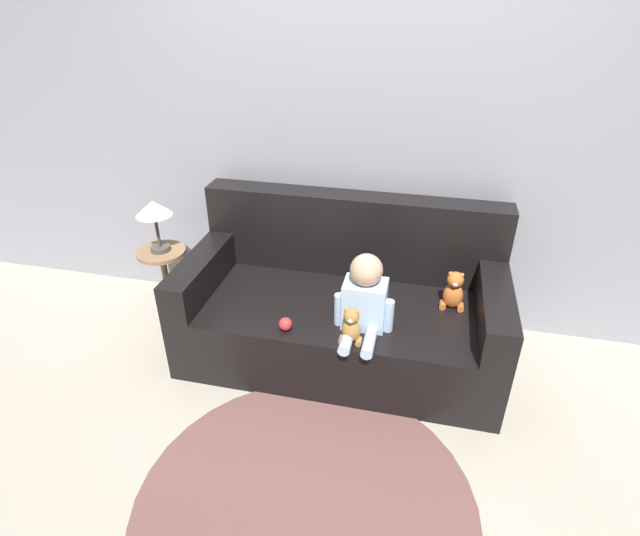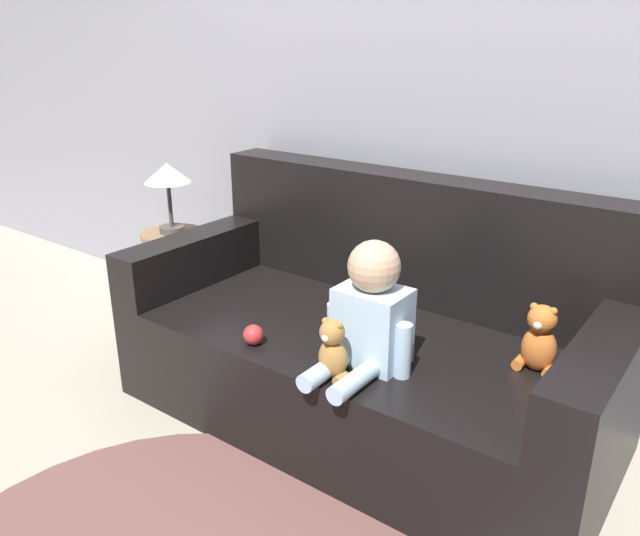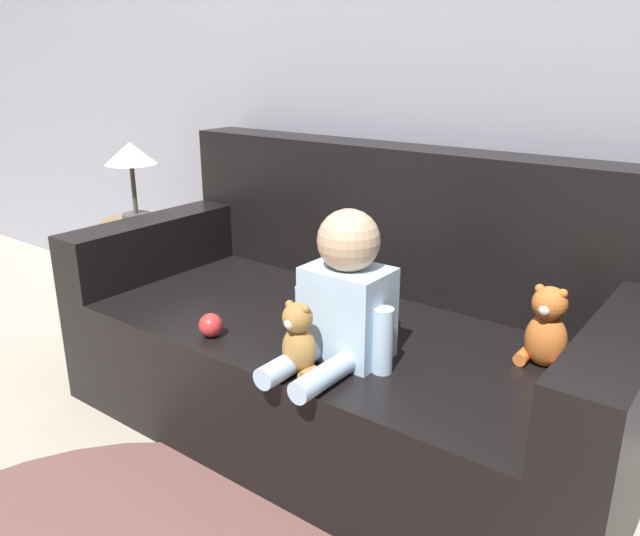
% 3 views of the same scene
% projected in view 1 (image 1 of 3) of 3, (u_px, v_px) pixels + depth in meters
% --- Properties ---
extents(ground_plane, '(12.00, 12.00, 0.00)m').
position_uv_depth(ground_plane, '(340.00, 353.00, 3.05)').
color(ground_plane, '#B7AD99').
extents(wall_back, '(8.00, 0.05, 2.60)m').
position_uv_depth(wall_back, '(362.00, 118.00, 2.85)').
color(wall_back, '#93939E').
rests_on(wall_back, ground_plane).
extents(couch, '(1.81, 0.88, 0.90)m').
position_uv_depth(couch, '(343.00, 306.00, 2.96)').
color(couch, black).
rests_on(couch, ground_plane).
extents(person_baby, '(0.31, 0.37, 0.42)m').
position_uv_depth(person_baby, '(364.00, 298.00, 2.56)').
color(person_baby, silver).
rests_on(person_baby, couch).
extents(teddy_bear_brown, '(0.12, 0.09, 0.20)m').
position_uv_depth(teddy_bear_brown, '(351.00, 326.00, 2.48)').
color(teddy_bear_brown, '#AD7A3D').
rests_on(teddy_bear_brown, couch).
extents(plush_toy_side, '(0.13, 0.10, 0.23)m').
position_uv_depth(plush_toy_side, '(454.00, 291.00, 2.74)').
color(plush_toy_side, orange).
rests_on(plush_toy_side, couch).
extents(toy_ball, '(0.07, 0.07, 0.07)m').
position_uv_depth(toy_ball, '(285.00, 324.00, 2.59)').
color(toy_ball, red).
rests_on(toy_ball, couch).
extents(floor_rug, '(1.50, 1.50, 0.01)m').
position_uv_depth(floor_rug, '(305.00, 505.00, 2.17)').
color(floor_rug, brown).
rests_on(floor_rug, ground_plane).
extents(side_table, '(0.30, 0.30, 0.84)m').
position_uv_depth(side_table, '(157.00, 231.00, 3.07)').
color(side_table, '#93704C').
rests_on(side_table, ground_plane).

